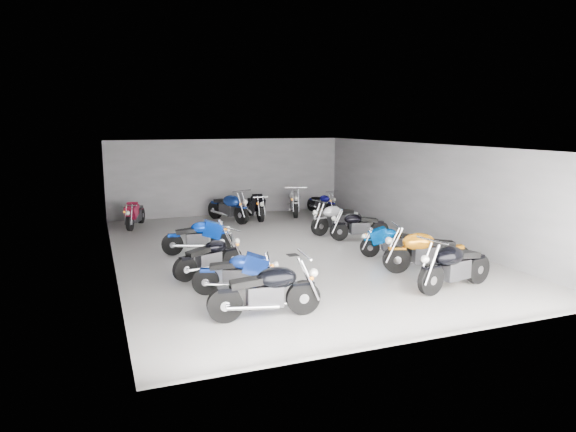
% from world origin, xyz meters
% --- Properties ---
extents(ground, '(14.00, 14.00, 0.00)m').
position_xyz_m(ground, '(0.00, 0.00, 0.00)').
color(ground, '#989590').
rests_on(ground, ground).
extents(wall_back, '(10.00, 0.10, 3.20)m').
position_xyz_m(wall_back, '(0.00, 7.00, 1.60)').
color(wall_back, gray).
rests_on(wall_back, ground).
extents(wall_left, '(0.10, 14.00, 3.20)m').
position_xyz_m(wall_left, '(-5.00, 0.00, 1.60)').
color(wall_left, gray).
rests_on(wall_left, ground).
extents(wall_right, '(0.10, 14.00, 3.20)m').
position_xyz_m(wall_right, '(5.00, 0.00, 1.60)').
color(wall_right, gray).
rests_on(wall_right, ground).
extents(ceiling, '(10.00, 14.00, 0.04)m').
position_xyz_m(ceiling, '(0.00, 0.00, 3.22)').
color(ceiling, black).
rests_on(ceiling, wall_back).
extents(drain_grate, '(0.32, 0.32, 0.01)m').
position_xyz_m(drain_grate, '(0.00, -0.50, 0.01)').
color(drain_grate, black).
rests_on(drain_grate, ground).
extents(motorcycle_left_a, '(2.32, 0.51, 1.02)m').
position_xyz_m(motorcycle_left_a, '(-2.31, -4.94, 0.56)').
color(motorcycle_left_a, black).
rests_on(motorcycle_left_a, ground).
extents(motorcycle_left_b, '(1.97, 0.72, 0.89)m').
position_xyz_m(motorcycle_left_b, '(-2.45, -3.31, 0.49)').
color(motorcycle_left_b, black).
rests_on(motorcycle_left_b, ground).
extents(motorcycle_left_c, '(1.95, 0.90, 0.90)m').
position_xyz_m(motorcycle_left_c, '(-2.74, -1.66, 0.49)').
color(motorcycle_left_c, black).
rests_on(motorcycle_left_c, ground).
extents(motorcycle_left_e, '(2.11, 0.46, 0.92)m').
position_xyz_m(motorcycle_left_e, '(-2.57, 0.72, 0.50)').
color(motorcycle_left_e, black).
rests_on(motorcycle_left_e, ground).
extents(motorcycle_right_a, '(2.34, 0.67, 1.04)m').
position_xyz_m(motorcycle_right_a, '(2.39, -4.80, 0.57)').
color(motorcycle_right_a, black).
rests_on(motorcycle_right_a, ground).
extents(motorcycle_right_b, '(2.29, 0.81, 1.03)m').
position_xyz_m(motorcycle_right_b, '(2.61, -3.39, 0.56)').
color(motorcycle_right_b, black).
rests_on(motorcycle_right_b, ground).
extents(motorcycle_right_c, '(1.81, 0.72, 0.82)m').
position_xyz_m(motorcycle_right_c, '(2.62, -1.69, 0.45)').
color(motorcycle_right_c, black).
rests_on(motorcycle_right_c, ground).
extents(motorcycle_right_e, '(2.01, 0.57, 0.89)m').
position_xyz_m(motorcycle_right_e, '(2.81, 0.61, 0.48)').
color(motorcycle_right_e, black).
rests_on(motorcycle_right_e, ground).
extents(motorcycle_right_f, '(2.20, 0.68, 0.98)m').
position_xyz_m(motorcycle_right_f, '(2.58, 1.83, 0.54)').
color(motorcycle_right_f, black).
rests_on(motorcycle_right_f, ground).
extents(motorcycle_back_a, '(0.86, 2.02, 0.93)m').
position_xyz_m(motorcycle_back_a, '(-4.01, 5.47, 0.51)').
color(motorcycle_back_a, black).
rests_on(motorcycle_back_a, ground).
extents(motorcycle_back_c, '(1.14, 2.24, 1.05)m').
position_xyz_m(motorcycle_back_c, '(-0.46, 5.31, 0.57)').
color(motorcycle_back_c, black).
rests_on(motorcycle_back_c, ground).
extents(motorcycle_back_d, '(0.45, 2.23, 0.98)m').
position_xyz_m(motorcycle_back_d, '(0.72, 5.51, 0.53)').
color(motorcycle_back_d, black).
rests_on(motorcycle_back_d, ground).
extents(motorcycle_back_e, '(0.84, 2.28, 1.03)m').
position_xyz_m(motorcycle_back_e, '(2.53, 5.80, 0.56)').
color(motorcycle_back_e, black).
rests_on(motorcycle_back_e, ground).
extents(motorcycle_back_f, '(0.60, 1.85, 0.83)m').
position_xyz_m(motorcycle_back_f, '(3.81, 5.73, 0.45)').
color(motorcycle_back_f, black).
rests_on(motorcycle_back_f, ground).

